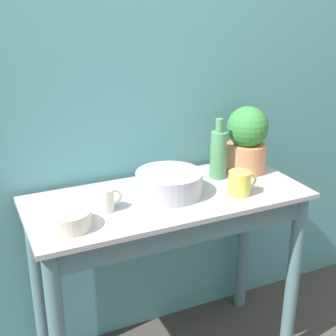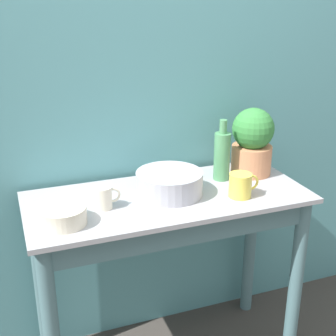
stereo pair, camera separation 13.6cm
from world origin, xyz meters
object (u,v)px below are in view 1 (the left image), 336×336
object	(u,v)px
potted_plant	(247,139)
mug_cream	(106,200)
bowl_small_cream	(67,219)
bottle_tall	(218,154)
bowl_wash_large	(169,183)
mug_yellow	(240,183)

from	to	relation	value
potted_plant	mug_cream	bearing A→B (deg)	-169.98
mug_cream	bowl_small_cream	world-z (taller)	mug_cream
bottle_tall	mug_cream	world-z (taller)	bottle_tall
bowl_wash_large	mug_cream	size ratio (longest dim) A/B	2.61
bottle_tall	bowl_small_cream	size ratio (longest dim) A/B	1.57
bowl_small_cream	bowl_wash_large	bearing A→B (deg)	14.03
mug_cream	bowl_small_cream	bearing A→B (deg)	-155.57
mug_cream	bowl_small_cream	xyz separation A→B (m)	(-0.17, -0.08, -0.01)
bottle_tall	bowl_small_cream	xyz separation A→B (m)	(-0.72, -0.19, -0.08)
potted_plant	mug_yellow	bearing A→B (deg)	-128.31
mug_yellow	bowl_small_cream	distance (m)	0.71
potted_plant	mug_yellow	world-z (taller)	potted_plant
bottle_tall	mug_yellow	xyz separation A→B (m)	(-0.01, -0.20, -0.06)
mug_yellow	bowl_small_cream	bearing A→B (deg)	179.17
bottle_tall	mug_yellow	world-z (taller)	bottle_tall
mug_cream	bowl_small_cream	size ratio (longest dim) A/B	0.61
potted_plant	bowl_small_cream	size ratio (longest dim) A/B	1.76
mug_cream	bottle_tall	bearing A→B (deg)	11.19
potted_plant	bottle_tall	size ratio (longest dim) A/B	1.12
mug_cream	mug_yellow	distance (m)	0.55
bowl_small_cream	potted_plant	bearing A→B (deg)	12.94
bowl_small_cream	mug_yellow	bearing A→B (deg)	-0.83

